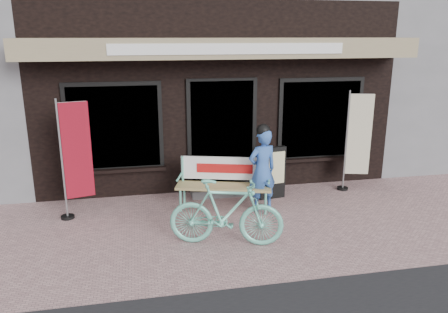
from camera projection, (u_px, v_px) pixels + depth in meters
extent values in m
plane|color=#AF8585|center=(247.00, 232.00, 6.82)|extent=(70.00, 70.00, 0.00)
cube|color=black|center=(199.00, 83.00, 11.05)|extent=(7.00, 6.00, 3.60)
cube|color=gray|center=(226.00, 48.00, 7.64)|extent=(7.00, 0.80, 0.35)
cube|color=white|center=(230.00, 49.00, 7.25)|extent=(4.00, 0.02, 0.18)
cube|color=black|center=(222.00, 136.00, 8.39)|extent=(1.20, 0.06, 2.10)
cube|color=black|center=(222.00, 136.00, 8.38)|extent=(1.35, 0.04, 2.20)
cube|color=black|center=(114.00, 127.00, 7.94)|extent=(1.60, 0.06, 1.50)
cube|color=black|center=(320.00, 119.00, 8.71)|extent=(1.60, 0.06, 1.50)
cube|color=black|center=(114.00, 127.00, 7.93)|extent=(1.75, 0.04, 1.65)
cube|color=black|center=(320.00, 119.00, 8.70)|extent=(1.75, 0.04, 1.65)
cube|color=black|center=(117.00, 170.00, 8.10)|extent=(1.80, 0.18, 0.06)
cube|color=black|center=(319.00, 159.00, 8.86)|extent=(1.80, 0.18, 0.06)
cube|color=#59595B|center=(224.00, 190.00, 8.45)|extent=(1.30, 0.45, 0.15)
cylinder|color=#68CBB1|center=(181.00, 201.00, 7.57)|extent=(0.05, 0.05, 0.39)
cylinder|color=#68CBB1|center=(184.00, 194.00, 7.93)|extent=(0.05, 0.05, 0.39)
cylinder|color=#68CBB1|center=(266.00, 204.00, 7.45)|extent=(0.05, 0.05, 0.39)
cylinder|color=#68CBB1|center=(266.00, 196.00, 7.80)|extent=(0.05, 0.05, 0.39)
cube|color=tan|center=(224.00, 187.00, 7.63)|extent=(1.71, 0.87, 0.05)
cylinder|color=#68CBB1|center=(183.00, 170.00, 7.81)|extent=(0.05, 0.05, 0.51)
cylinder|color=#68CBB1|center=(267.00, 172.00, 7.68)|extent=(0.05, 0.05, 0.51)
cube|color=white|center=(225.00, 168.00, 7.75)|extent=(1.51, 0.48, 0.41)
cube|color=#B21414|center=(225.00, 169.00, 7.73)|extent=(0.96, 0.29, 0.17)
cylinder|color=#68CBB1|center=(179.00, 177.00, 7.65)|extent=(0.15, 0.40, 0.04)
cylinder|color=#68CBB1|center=(269.00, 179.00, 7.52)|extent=(0.15, 0.40, 0.04)
imported|color=#335DB1|center=(262.00, 170.00, 7.53)|extent=(0.60, 0.46, 1.45)
sphere|color=black|center=(263.00, 131.00, 7.34)|extent=(0.28, 0.28, 0.23)
imported|color=#68CBB1|center=(226.00, 213.00, 6.29)|extent=(1.73, 0.92, 1.00)
cylinder|color=gray|center=(62.00, 161.00, 7.07)|extent=(0.04, 0.04, 2.02)
cylinder|color=gray|center=(71.00, 102.00, 6.91)|extent=(0.45, 0.14, 0.02)
cube|color=maroon|center=(77.00, 151.00, 7.13)|extent=(0.45, 0.14, 1.61)
cylinder|color=black|center=(68.00, 217.00, 7.33)|extent=(0.27, 0.27, 0.05)
cylinder|color=gray|center=(346.00, 141.00, 8.44)|extent=(0.04, 0.04, 1.97)
cylinder|color=gray|center=(362.00, 94.00, 8.18)|extent=(0.44, 0.14, 0.02)
cube|color=beige|center=(359.00, 135.00, 8.39)|extent=(0.44, 0.14, 1.57)
cylinder|color=black|center=(342.00, 188.00, 8.70)|extent=(0.26, 0.26, 0.04)
cube|color=black|center=(273.00, 173.00, 8.11)|extent=(0.50, 0.16, 0.99)
cube|color=beige|center=(274.00, 168.00, 8.04)|extent=(0.42, 0.09, 0.61)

